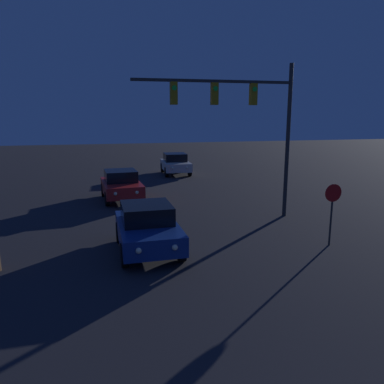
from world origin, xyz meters
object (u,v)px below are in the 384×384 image
(car_near, at_px, (148,227))
(car_far, at_px, (175,164))
(car_mid, at_px, (121,185))
(stop_sign, at_px, (332,204))
(traffic_signal_mast, at_px, (246,113))

(car_near, bearing_deg, car_far, -105.38)
(car_mid, distance_m, stop_sign, 11.57)
(car_near, bearing_deg, stop_sign, 169.98)
(car_far, bearing_deg, car_near, 77.58)
(car_mid, xyz_separation_m, traffic_signal_mast, (5.14, -5.22, 3.88))
(car_mid, xyz_separation_m, stop_sign, (6.88, -9.27, 0.72))
(car_mid, height_order, car_far, same)
(car_far, xyz_separation_m, traffic_signal_mast, (0.50, -13.35, 3.88))
(car_near, bearing_deg, traffic_signal_mast, -148.16)
(car_near, bearing_deg, car_mid, -87.96)
(car_mid, relative_size, car_far, 1.01)
(car_near, xyz_separation_m, car_far, (4.20, 16.38, 0.00))
(car_near, relative_size, traffic_signal_mast, 0.56)
(stop_sign, bearing_deg, car_mid, 126.55)
(traffic_signal_mast, distance_m, stop_sign, 5.43)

